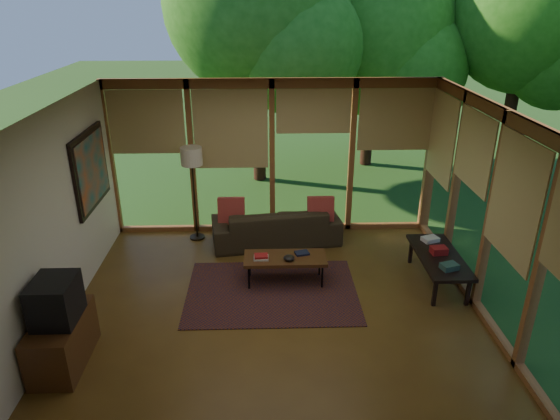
{
  "coord_description": "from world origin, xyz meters",
  "views": [
    {
      "loc": [
        -0.12,
        -5.72,
        3.94
      ],
      "look_at": [
        0.08,
        0.7,
        1.16
      ],
      "focal_mm": 32.0,
      "sensor_mm": 36.0,
      "label": 1
    }
  ],
  "objects_px": {
    "media_cabinet": "(62,341)",
    "television": "(55,300)",
    "coffee_table": "(285,259)",
    "floor_lamp": "(192,162)",
    "side_console": "(439,258)",
    "sofa": "(276,225)"
  },
  "relations": [
    {
      "from": "media_cabinet",
      "to": "television",
      "type": "distance_m",
      "value": 0.55
    },
    {
      "from": "television",
      "to": "coffee_table",
      "type": "bearing_deg",
      "value": 32.88
    },
    {
      "from": "television",
      "to": "floor_lamp",
      "type": "distance_m",
      "value": 3.43
    },
    {
      "from": "television",
      "to": "side_console",
      "type": "height_order",
      "value": "television"
    },
    {
      "from": "sofa",
      "to": "media_cabinet",
      "type": "distance_m",
      "value": 3.93
    },
    {
      "from": "television",
      "to": "sofa",
      "type": "bearing_deg",
      "value": 50.3
    },
    {
      "from": "media_cabinet",
      "to": "floor_lamp",
      "type": "bearing_deg",
      "value": 70.4
    },
    {
      "from": "sofa",
      "to": "floor_lamp",
      "type": "xyz_separation_m",
      "value": [
        -1.38,
        0.18,
        1.09
      ]
    },
    {
      "from": "media_cabinet",
      "to": "floor_lamp",
      "type": "distance_m",
      "value": 3.57
    },
    {
      "from": "sofa",
      "to": "floor_lamp",
      "type": "distance_m",
      "value": 1.77
    },
    {
      "from": "television",
      "to": "side_console",
      "type": "xyz_separation_m",
      "value": [
        4.85,
        1.61,
        -0.44
      ]
    },
    {
      "from": "sofa",
      "to": "floor_lamp",
      "type": "bearing_deg",
      "value": -15.77
    },
    {
      "from": "sofa",
      "to": "television",
      "type": "height_order",
      "value": "television"
    },
    {
      "from": "media_cabinet",
      "to": "side_console",
      "type": "distance_m",
      "value": 5.13
    },
    {
      "from": "coffee_table",
      "to": "sofa",
      "type": "bearing_deg",
      "value": 94.33
    },
    {
      "from": "sofa",
      "to": "television",
      "type": "xyz_separation_m",
      "value": [
        -2.5,
        -3.01,
        0.54
      ]
    },
    {
      "from": "sofa",
      "to": "side_console",
      "type": "xyz_separation_m",
      "value": [
        2.35,
        -1.41,
        0.1
      ]
    },
    {
      "from": "side_console",
      "to": "sofa",
      "type": "bearing_deg",
      "value": 149.05
    },
    {
      "from": "media_cabinet",
      "to": "coffee_table",
      "type": "bearing_deg",
      "value": 32.68
    },
    {
      "from": "sofa",
      "to": "side_console",
      "type": "relative_size",
      "value": 1.54
    },
    {
      "from": "floor_lamp",
      "to": "coffee_table",
      "type": "bearing_deg",
      "value": -45.51
    },
    {
      "from": "television",
      "to": "floor_lamp",
      "type": "bearing_deg",
      "value": 70.71
    }
  ]
}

